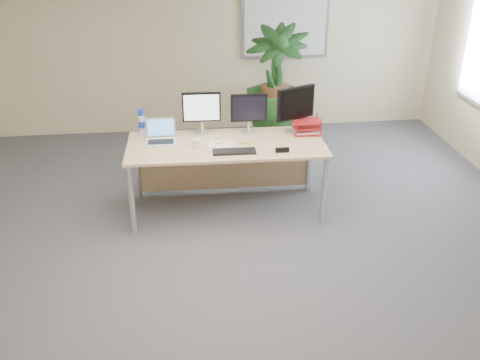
{
  "coord_description": "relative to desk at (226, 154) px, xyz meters",
  "views": [
    {
      "loc": [
        -0.37,
        -3.86,
        3.03
      ],
      "look_at": [
        0.12,
        0.35,
        0.9
      ],
      "focal_mm": 40.0,
      "sensor_mm": 36.0,
      "label": 1
    }
  ],
  "objects": [
    {
      "name": "orange_pen",
      "position": [
        -0.07,
        -0.13,
        0.19
      ],
      "size": [
        0.13,
        0.07,
        0.01
      ],
      "primitive_type": "cylinder",
      "rotation": [
        0.0,
        1.57,
        0.45
      ],
      "color": "orange",
      "rests_on": "spiral_notebook"
    },
    {
      "name": "water_bottle",
      "position": [
        -0.9,
        0.23,
        0.32
      ],
      "size": [
        0.08,
        0.08,
        0.3
      ],
      "color": "silver",
      "rests_on": "desk"
    },
    {
      "name": "floor_plant",
      "position": [
        0.87,
        1.81,
        0.11
      ],
      "size": [
        1.11,
        1.11,
        1.5
      ],
      "primitive_type": "imported",
      "rotation": [
        0.0,
        0.0,
        -0.41
      ],
      "color": "#163B15",
      "rests_on": "floor"
    },
    {
      "name": "spiral_notebook",
      "position": [
        -0.06,
        -0.14,
        0.18
      ],
      "size": [
        0.3,
        0.25,
        0.01
      ],
      "primitive_type": "cube",
      "rotation": [
        0.0,
        0.0,
        -0.19
      ],
      "color": "white",
      "rests_on": "desk"
    },
    {
      "name": "floor",
      "position": [
        -0.1,
        -1.53,
        -0.64
      ],
      "size": [
        8.0,
        8.0,
        0.0
      ],
      "primitive_type": "plane",
      "color": "#4D4D52",
      "rests_on": "ground"
    },
    {
      "name": "desk",
      "position": [
        0.0,
        0.0,
        0.0
      ],
      "size": [
        2.13,
        0.93,
        0.81
      ],
      "color": "#D8AF7F",
      "rests_on": "floor"
    },
    {
      "name": "keyboard",
      "position": [
        0.06,
        -0.37,
        0.19
      ],
      "size": [
        0.45,
        0.16,
        0.02
      ],
      "primitive_type": "cube",
      "rotation": [
        0.0,
        0.0,
        -0.02
      ],
      "color": "black",
      "rests_on": "desk"
    },
    {
      "name": "letter_tray",
      "position": [
        0.92,
        0.08,
        0.24
      ],
      "size": [
        0.31,
        0.23,
        0.14
      ],
      "color": "#A31418",
      "rests_on": "desk"
    },
    {
      "name": "laptop",
      "position": [
        -0.7,
        0.04,
        0.23
      ],
      "size": [
        0.33,
        0.29,
        0.23
      ],
      "color": "white",
      "rests_on": "desk"
    },
    {
      "name": "yellow_highlighter",
      "position": [
        0.19,
        -0.15,
        0.18
      ],
      "size": [
        0.12,
        0.05,
        0.02
      ],
      "primitive_type": "cylinder",
      "rotation": [
        0.0,
        1.57,
        -0.3
      ],
      "color": "yellow",
      "rests_on": "desk"
    },
    {
      "name": "stapler",
      "position": [
        0.55,
        -0.42,
        0.2
      ],
      "size": [
        0.14,
        0.04,
        0.05
      ],
      "primitive_type": "cube",
      "rotation": [
        0.0,
        0.0,
        -0.02
      ],
      "color": "black",
      "rests_on": "desk"
    },
    {
      "name": "back_wall",
      "position": [
        -0.1,
        2.47,
        0.71
      ],
      "size": [
        7.0,
        0.04,
        2.7
      ],
      "primitive_type": "cube",
      "color": "beige",
      "rests_on": "floor"
    },
    {
      "name": "coffee_mug",
      "position": [
        -0.31,
        -0.2,
        0.22
      ],
      "size": [
        0.12,
        0.08,
        0.09
      ],
      "color": "silver",
      "rests_on": "desk"
    },
    {
      "name": "whiteboard",
      "position": [
        1.1,
        2.43,
        0.91
      ],
      "size": [
        1.3,
        0.04,
        0.95
      ],
      "color": "#B2B1B7",
      "rests_on": "back_wall"
    },
    {
      "name": "monitor_dark",
      "position": [
        0.79,
        0.12,
        0.48
      ],
      "size": [
        0.45,
        0.23,
        0.53
      ],
      "color": "silver",
      "rests_on": "desk"
    },
    {
      "name": "monitor_right",
      "position": [
        0.28,
        0.17,
        0.43
      ],
      "size": [
        0.4,
        0.18,
        0.45
      ],
      "color": "silver",
      "rests_on": "desk"
    },
    {
      "name": "monitor_left",
      "position": [
        -0.24,
        0.21,
        0.45
      ],
      "size": [
        0.42,
        0.19,
        0.47
      ],
      "color": "silver",
      "rests_on": "desk"
    }
  ]
}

